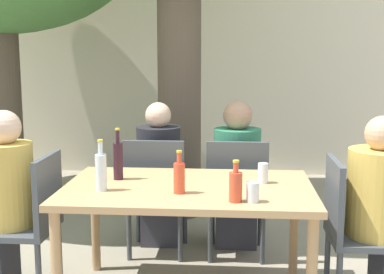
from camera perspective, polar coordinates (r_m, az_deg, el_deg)
The scene contains 14 objects.
cafe_building_wall at distance 6.65m, azimuth 2.18°, elevation 8.06°, with size 10.00×0.08×2.80m.
dining_table_front at distance 3.25m, azimuth -0.41°, elevation -6.51°, with size 1.50×0.95×0.73m.
patio_chair_0 at distance 3.51m, azimuth -16.74°, elevation -8.18°, with size 0.44×0.44×0.90m.
patio_chair_1 at distance 3.36m, azimuth 16.72°, elevation -8.98°, with size 0.44×0.44×0.90m.
patio_chair_2 at distance 4.00m, azimuth -3.85°, elevation -5.66°, with size 0.44×0.44×0.90m.
patio_chair_3 at distance 3.96m, azimuth 4.81°, elevation -5.83°, with size 0.44×0.44×0.90m.
person_seated_2 at distance 4.23m, azimuth -3.38°, elevation -4.84°, with size 0.34×0.57×1.15m.
person_seated_3 at distance 4.19m, azimuth 4.80°, elevation -4.83°, with size 0.36×0.58×1.17m.
soda_bottle_0 at distance 3.05m, azimuth -1.37°, elevation -4.27°, with size 0.07×0.07×0.25m.
wine_bottle_1 at distance 3.40m, azimuth -7.89°, elevation -2.40°, with size 0.06×0.06×0.33m.
soda_bottle_2 at distance 2.89m, azimuth 4.68°, elevation -5.21°, with size 0.07×0.07×0.23m.
water_bottle_3 at distance 3.15m, azimuth -9.69°, elevation -3.59°, with size 0.07×0.07×0.30m.
drinking_glass_0 at distance 2.90m, azimuth 6.50°, elevation -5.86°, with size 0.07×0.07×0.11m.
drinking_glass_1 at distance 3.32m, azimuth 7.59°, elevation -3.84°, with size 0.06×0.06×0.12m.
Camera 1 is at (0.27, -3.12, 1.54)m, focal length 50.00 mm.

